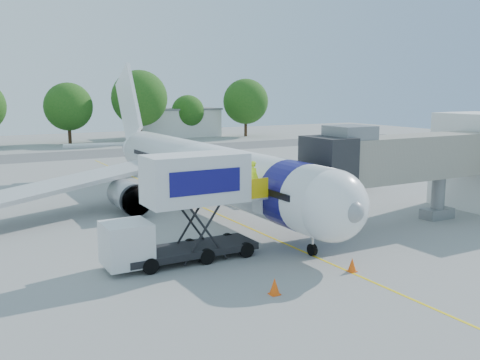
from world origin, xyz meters
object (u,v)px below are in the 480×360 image
jet_bridge (391,160)px  ground_tug (379,298)px  catering_hiloader (184,209)px  aircraft (201,168)px

jet_bridge → ground_tug: jet_bridge is taller
jet_bridge → catering_hiloader: bearing=-180.0°
aircraft → ground_tug: bearing=-96.7°
ground_tug → aircraft: bearing=81.2°
jet_bridge → ground_tug: (-10.48, -10.01, -3.57)m
catering_hiloader → ground_tug: catering_hiloader is taller
aircraft → jet_bridge: bearing=-54.3°
aircraft → ground_tug: 21.39m
catering_hiloader → ground_tug: bearing=-69.3°
ground_tug → catering_hiloader: bearing=108.6°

